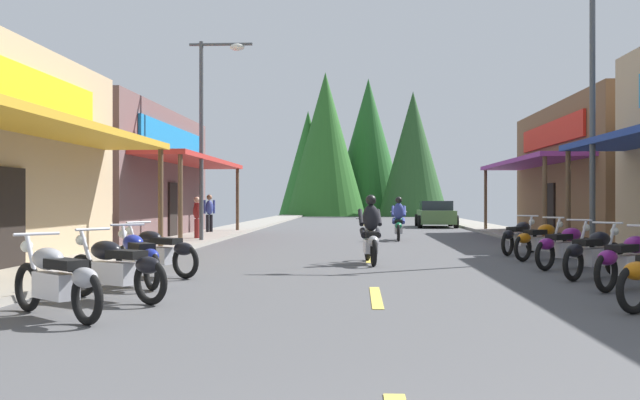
# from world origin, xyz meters

# --- Properties ---
(ground) EXTENTS (10.17, 78.17, 0.10)m
(ground) POSITION_xyz_m (0.00, 24.09, -0.05)
(ground) COLOR #4C4C4F
(sidewalk_left) EXTENTS (2.10, 78.17, 0.12)m
(sidewalk_left) POSITION_xyz_m (-6.14, 24.09, 0.06)
(sidewalk_left) COLOR gray
(sidewalk_left) RESTS_ON ground
(sidewalk_right) EXTENTS (2.10, 78.17, 0.12)m
(sidewalk_right) POSITION_xyz_m (6.14, 24.09, 0.06)
(sidewalk_right) COLOR gray
(sidewalk_right) RESTS_ON ground
(centerline_dashes) EXTENTS (0.16, 52.95, 0.01)m
(centerline_dashes) POSITION_xyz_m (0.00, 27.37, 0.01)
(centerline_dashes) COLOR #E0C64C
(centerline_dashes) RESTS_ON ground
(storefront_left_far) EXTENTS (10.49, 11.78, 4.79)m
(storefront_left_far) POSITION_xyz_m (-11.49, 24.21, 2.40)
(storefront_left_far) COLOR brown
(storefront_left_far) RESTS_ON ground
(streetlamp_left) EXTENTS (2.12, 0.30, 6.73)m
(streetlamp_left) POSITION_xyz_m (-5.18, 21.52, 4.34)
(streetlamp_left) COLOR #474C51
(streetlamp_left) RESTS_ON ground
(streetlamp_right) EXTENTS (2.12, 0.30, 6.96)m
(streetlamp_right) POSITION_xyz_m (5.19, 15.80, 4.46)
(streetlamp_right) COLOR #474C51
(streetlamp_right) RESTS_ON ground
(motorcycle_parked_right_2) EXTENTS (1.64, 1.52, 1.04)m
(motorcycle_parked_right_2) POSITION_xyz_m (4.13, 9.74, 0.49)
(motorcycle_parked_right_2) COLOR black
(motorcycle_parked_right_2) RESTS_ON ground
(motorcycle_parked_right_3) EXTENTS (1.60, 1.56, 1.04)m
(motorcycle_parked_right_3) POSITION_xyz_m (4.08, 11.36, 0.49)
(motorcycle_parked_right_3) COLOR black
(motorcycle_parked_right_3) RESTS_ON ground
(motorcycle_parked_right_4) EXTENTS (1.67, 1.49, 1.04)m
(motorcycle_parked_right_4) POSITION_xyz_m (4.10, 13.24, 0.49)
(motorcycle_parked_right_4) COLOR black
(motorcycle_parked_right_4) RESTS_ON ground
(motorcycle_parked_right_5) EXTENTS (1.66, 1.50, 1.04)m
(motorcycle_parked_right_5) POSITION_xyz_m (4.14, 15.43, 0.49)
(motorcycle_parked_right_5) COLOR black
(motorcycle_parked_right_5) RESTS_ON ground
(motorcycle_parked_right_6) EXTENTS (1.36, 1.78, 1.04)m
(motorcycle_parked_right_6) POSITION_xyz_m (4.04, 17.27, 0.49)
(motorcycle_parked_right_6) COLOR black
(motorcycle_parked_right_6) RESTS_ON ground
(motorcycle_parked_left_0) EXTENTS (1.71, 1.45, 1.04)m
(motorcycle_parked_left_0) POSITION_xyz_m (-3.96, 6.45, 0.49)
(motorcycle_parked_left_0) COLOR black
(motorcycle_parked_left_0) RESTS_ON ground
(motorcycle_parked_left_1) EXTENTS (1.87, 1.22, 1.04)m
(motorcycle_parked_left_1) POSITION_xyz_m (-3.74, 7.99, 0.49)
(motorcycle_parked_left_1) COLOR black
(motorcycle_parked_left_1) RESTS_ON ground
(motorcycle_parked_left_2) EXTENTS (1.33, 1.80, 1.04)m
(motorcycle_parked_left_2) POSITION_xyz_m (-3.99, 9.76, 0.49)
(motorcycle_parked_left_2) COLOR black
(motorcycle_parked_left_2) RESTS_ON ground
(motorcycle_parked_left_3) EXTENTS (1.89, 1.19, 1.04)m
(motorcycle_parked_left_3) POSITION_xyz_m (-4.06, 11.28, 0.49)
(motorcycle_parked_left_3) COLOR black
(motorcycle_parked_left_3) RESTS_ON ground
(rider_cruising_lead) EXTENTS (0.60, 2.14, 1.57)m
(rider_cruising_lead) POSITION_xyz_m (0.02, 14.23, 0.66)
(rider_cruising_lead) COLOR black
(rider_cruising_lead) RESTS_ON ground
(rider_cruising_trailing) EXTENTS (0.60, 2.14, 1.57)m
(rider_cruising_trailing) POSITION_xyz_m (1.19, 23.71, 0.66)
(rider_cruising_trailing) COLOR black
(rider_cruising_trailing) RESTS_ON ground
(pedestrian_by_shop) EXTENTS (0.39, 0.53, 1.56)m
(pedestrian_by_shop) POSITION_xyz_m (-5.90, 22.69, 0.90)
(pedestrian_by_shop) COLOR maroon
(pedestrian_by_shop) RESTS_ON ground
(pedestrian_waiting) EXTENTS (0.43, 0.45, 1.67)m
(pedestrian_waiting) POSITION_xyz_m (-6.46, 27.47, 0.97)
(pedestrian_waiting) COLOR black
(pedestrian_waiting) RESTS_ON ground
(parked_car_curbside) EXTENTS (2.16, 4.35, 1.40)m
(parked_car_curbside) POSITION_xyz_m (3.88, 36.46, 0.69)
(parked_car_curbside) COLOR #4C723F
(parked_car_curbside) RESTS_ON ground
(treeline_backdrop) EXTENTS (15.40, 11.65, 13.19)m
(treeline_backdrop) POSITION_xyz_m (-0.54, 64.74, 6.16)
(treeline_backdrop) COLOR #225A23
(treeline_backdrop) RESTS_ON ground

